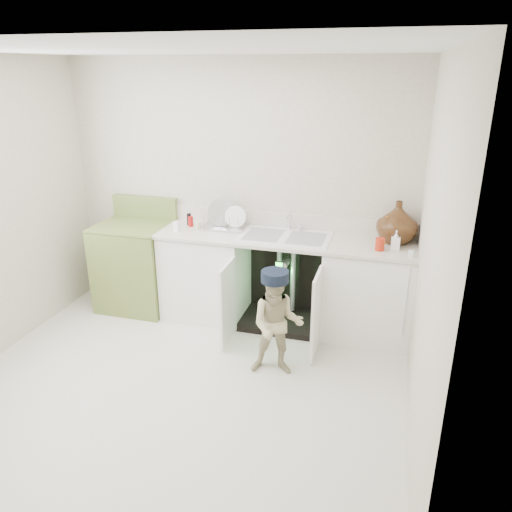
{
  "coord_description": "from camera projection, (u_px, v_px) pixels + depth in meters",
  "views": [
    {
      "loc": [
        1.5,
        -3.13,
        2.39
      ],
      "look_at": [
        0.41,
        0.7,
        0.88
      ],
      "focal_mm": 35.0,
      "sensor_mm": 36.0,
      "label": 1
    }
  ],
  "objects": [
    {
      "name": "room_shell",
      "position": [
        175.0,
        236.0,
        3.6
      ],
      "size": [
        6.0,
        5.5,
        1.26
      ],
      "color": "beige",
      "rests_on": "ground"
    },
    {
      "name": "counter_run",
      "position": [
        289.0,
        278.0,
        4.81
      ],
      "size": [
        2.44,
        1.02,
        1.28
      ],
      "color": "white",
      "rests_on": "ground"
    },
    {
      "name": "ground",
      "position": [
        184.0,
        382.0,
        4.05
      ],
      "size": [
        3.5,
        3.5,
        0.0
      ],
      "primitive_type": "plane",
      "color": "beige",
      "rests_on": "ground"
    },
    {
      "name": "avocado_stove",
      "position": [
        137.0,
        264.0,
        5.2
      ],
      "size": [
        0.72,
        0.65,
        1.12
      ],
      "color": "olive",
      "rests_on": "ground"
    },
    {
      "name": "repair_worker",
      "position": [
        277.0,
        323.0,
        4.02
      ],
      "size": [
        0.48,
        0.72,
        0.9
      ],
      "rotation": [
        0.0,
        0.0,
        0.18
      ],
      "color": "#C0B089",
      "rests_on": "ground"
    }
  ]
}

